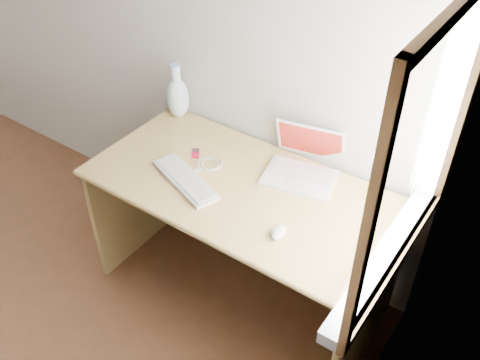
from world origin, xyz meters
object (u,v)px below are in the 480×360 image
Objects in this scene: desk at (250,210)px; laptop at (305,166)px; external_keyboard at (185,179)px; vase at (177,96)px.

desk is 3.88× the size of laptop.
vase is at bearing 152.55° from external_keyboard.
vase is (-0.63, 0.21, 0.35)m from desk.
external_keyboard is (-0.44, -0.37, -0.04)m from laptop.
desk is 0.38m from laptop.
external_keyboard is at bearing -137.60° from desk.
laptop is 0.57m from external_keyboard.
vase reaches higher than laptop.
vase is at bearing 161.28° from desk.
laptop is at bearing 59.94° from external_keyboard.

